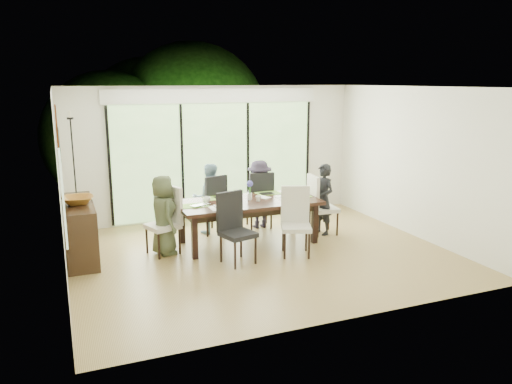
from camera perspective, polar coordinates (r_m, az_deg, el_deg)
name	(u,v)px	position (r m, az deg, el deg)	size (l,w,h in m)	color
floor	(262,254)	(8.28, 0.65, -7.16)	(6.00, 5.00, 0.01)	brown
ceiling	(262,87)	(7.79, 0.70, 11.95)	(6.00, 5.00, 0.01)	white
wall_back	(215,153)	(10.26, -4.70, 4.48)	(6.00, 0.02, 2.70)	silver
wall_front	(346,211)	(5.74, 10.29, -2.19)	(6.00, 0.02, 2.70)	silver
wall_left	(59,189)	(7.34, -21.59, 0.36)	(0.02, 5.00, 2.70)	beige
wall_right	(416,162)	(9.47, 17.77, 3.24)	(0.02, 5.00, 2.70)	white
glass_doors	(216,160)	(10.24, -4.62, 3.62)	(4.20, 0.02, 2.30)	#598C3F
blinds_header	(215,96)	(10.11, -4.74, 10.91)	(4.40, 0.06, 0.28)	white
mullion_a	(110,167)	(9.83, -16.39, 2.76)	(0.05, 0.04, 2.30)	black
mullion_b	(182,163)	(10.05, -8.42, 3.35)	(0.05, 0.04, 2.30)	black
mullion_c	(248,159)	(10.46, -0.93, 3.85)	(0.05, 0.04, 2.30)	black
mullion_d	(307,155)	(11.03, 5.90, 4.24)	(0.05, 0.04, 2.30)	black
side_window	(63,196)	(6.14, -21.20, -0.45)	(0.02, 0.90, 1.00)	#8CAD7F
deck	(205,209)	(11.37, -5.90, -1.93)	(6.00, 1.80, 0.10)	brown
rail_top	(195,177)	(11.99, -7.02, 1.74)	(6.00, 0.08, 0.06)	#503222
foliage_left	(110,138)	(12.53, -16.35, 5.91)	(3.20, 3.20, 3.20)	#14380F
foliage_mid	(192,119)	(13.47, -7.28, 8.29)	(4.00, 4.00, 4.00)	#14380F
foliage_right	(267,140)	(13.34, 1.21, 6.02)	(2.80, 2.80, 2.80)	#14380F
foliage_far	(150,125)	(13.95, -12.00, 7.52)	(3.60, 3.60, 3.60)	#14380F
table_top	(248,202)	(8.64, -0.91, -1.19)	(2.45, 1.12, 0.06)	black
table_apron	(248,208)	(8.66, -0.90, -1.78)	(2.24, 0.92, 0.10)	black
table_leg_fl	(195,238)	(8.03, -7.04, -5.20)	(0.09, 0.09, 0.70)	black
table_leg_fr	(315,224)	(8.80, 6.71, -3.60)	(0.09, 0.09, 0.70)	black
table_leg_bl	(182,224)	(8.83, -8.48, -3.59)	(0.09, 0.09, 0.70)	black
table_leg_br	(293,212)	(9.53, 4.25, -2.27)	(0.09, 0.09, 0.70)	black
chair_left_end	(162,221)	(8.28, -10.66, -3.26)	(0.47, 0.47, 1.12)	white
chair_right_end	(324,204)	(9.30, 7.76, -1.40)	(0.47, 0.47, 1.12)	silver
chair_far_left	(209,203)	(9.32, -5.36, -1.31)	(0.47, 0.47, 1.12)	black
chair_far_right	(259,199)	(9.64, 0.35, -0.78)	(0.47, 0.47, 1.12)	black
chair_near_left	(238,229)	(7.73, -2.07, -4.20)	(0.47, 0.47, 1.12)	black
chair_near_right	(296,222)	(8.11, 4.61, -3.43)	(0.47, 0.47, 1.12)	beige
person_left_end	(163,215)	(8.26, -10.55, -2.60)	(0.61, 0.39, 1.32)	#464F34
person_right_end	(323,199)	(9.27, 7.67, -0.83)	(0.61, 0.39, 1.32)	black
person_far_left	(210,199)	(9.28, -5.33, -0.76)	(0.61, 0.39, 1.32)	#7EA3B6
person_far_right	(259,194)	(9.60, 0.39, -0.25)	(0.61, 0.39, 1.32)	#241E2D
placemat_left	(195,205)	(8.35, -7.01, -1.54)	(0.45, 0.33, 0.01)	#6C9F39
placemat_right	(297,196)	(9.00, 4.75, -0.45)	(0.45, 0.33, 0.01)	#73A53B
placemat_far_l	(216,198)	(8.85, -4.55, -0.66)	(0.45, 0.33, 0.01)	#75A33A
placemat_far_r	(268,193)	(9.19, 1.41, -0.13)	(0.45, 0.33, 0.01)	#73A53B
placemat_paper	(223,207)	(8.18, -3.76, -1.77)	(0.45, 0.33, 0.01)	white
tablet_far_l	(223,197)	(8.84, -3.84, -0.62)	(0.27, 0.18, 0.01)	black
tablet_far_r	(267,193)	(9.13, 1.24, -0.17)	(0.24, 0.17, 0.01)	black
papers	(286,198)	(8.85, 3.45, -0.66)	(0.31, 0.22, 0.00)	white
platter_base	(223,207)	(8.17, -3.76, -1.67)	(0.27, 0.27, 0.02)	white
platter_snacks	(223,205)	(8.17, -3.76, -1.54)	(0.20, 0.20, 0.01)	#C46317
vase	(250,196)	(8.68, -0.72, -0.50)	(0.08, 0.08, 0.12)	silver
hyacinth_stems	(250,190)	(8.65, -0.72, 0.29)	(0.04, 0.04, 0.16)	#337226
hyacinth_blooms	(250,184)	(8.63, -0.72, 0.95)	(0.11, 0.11, 0.11)	#4A46B1
laptop	(202,206)	(8.28, -6.17, -1.57)	(0.34, 0.22, 0.03)	silver
cup_a	(207,200)	(8.54, -5.66, -0.86)	(0.13, 0.13, 0.10)	white
cup_b	(258,199)	(8.58, 0.27, -0.75)	(0.10, 0.10, 0.09)	white
cup_c	(287,193)	(9.01, 3.62, -0.11)	(0.13, 0.13, 0.10)	white
book	(260,198)	(8.76, 0.50, -0.72)	(0.17, 0.23, 0.02)	white
sideboard	(80,230)	(8.48, -19.49, -4.13)	(0.46, 1.63, 0.92)	black
bowl	(78,200)	(8.25, -19.72, -0.88)	(0.48, 0.48, 0.12)	brown
candlestick_base	(76,196)	(8.70, -19.83, -0.48)	(0.10, 0.10, 0.04)	black
candlestick_shaft	(73,158)	(8.59, -20.15, 3.69)	(0.02, 0.02, 1.27)	black
candlestick_pan	(70,118)	(8.52, -20.47, 7.89)	(0.10, 0.10, 0.03)	black
candle	(70,114)	(8.52, -20.50, 8.30)	(0.04, 0.04, 0.10)	silver
tapestry	(60,159)	(7.68, -21.54, 3.53)	(0.02, 1.00, 1.50)	brown
art_frame	(58,145)	(8.96, -21.67, 5.03)	(0.03, 0.55, 0.65)	black
art_canvas	(60,145)	(8.96, -21.54, 5.04)	(0.01, 0.45, 0.55)	#1C595A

